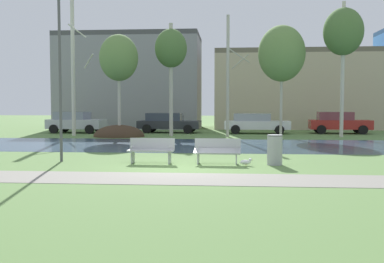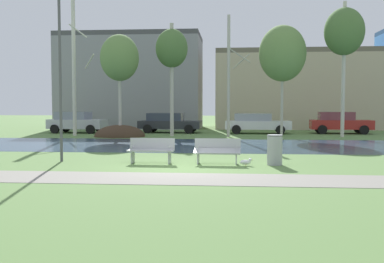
{
  "view_description": "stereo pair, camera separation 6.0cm",
  "coord_description": "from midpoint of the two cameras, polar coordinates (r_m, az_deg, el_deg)",
  "views": [
    {
      "loc": [
        1.52,
        -14.07,
        2.04
      ],
      "look_at": [
        0.24,
        1.71,
        1.09
      ],
      "focal_mm": 41.58,
      "sensor_mm": 36.0,
      "label": 1
    },
    {
      "loc": [
        1.58,
        -14.07,
        2.04
      ],
      "look_at": [
        0.24,
        1.71,
        1.09
      ],
      "focal_mm": 41.58,
      "sensor_mm": 36.0,
      "label": 2
    }
  ],
  "objects": [
    {
      "name": "birch_right",
      "position": [
        30.03,
        19.0,
        11.92
      ],
      "size": [
        2.47,
        2.47,
        8.49
      ],
      "color": "beige",
      "rests_on": "ground"
    },
    {
      "name": "birch_center_left",
      "position": [
        29.31,
        -2.56,
        10.46
      ],
      "size": [
        2.08,
        2.08,
        7.31
      ],
      "color": "#BCB7A8",
      "rests_on": "ground"
    },
    {
      "name": "river_band",
      "position": [
        22.55,
        0.9,
        -1.74
      ],
      "size": [
        80.0,
        7.71,
        0.01
      ],
      "primitive_type": "cube",
      "color": "#2D475B",
      "rests_on": "ground"
    },
    {
      "name": "birch_left",
      "position": [
        28.74,
        -9.22,
        9.27
      ],
      "size": [
        2.44,
        2.44,
        6.47
      ],
      "color": "#BCB7A8",
      "rests_on": "ground"
    },
    {
      "name": "parked_van_nearest_silver",
      "position": [
        33.42,
        -14.55,
        1.22
      ],
      "size": [
        4.13,
        2.29,
        1.54
      ],
      "color": "#B2B5BC",
      "rests_on": "ground"
    },
    {
      "name": "ground_plane",
      "position": [
        24.2,
        1.17,
        -1.39
      ],
      "size": [
        120.0,
        120.0,
        0.0
      ],
      "primitive_type": "plane",
      "color": "#5B7F42"
    },
    {
      "name": "parked_wagon_fourth_red",
      "position": [
        33.21,
        18.44,
        1.13
      ],
      "size": [
        4.3,
        2.12,
        1.54
      ],
      "color": "maroon",
      "rests_on": "ground"
    },
    {
      "name": "soil_mound",
      "position": [
        28.91,
        -9.18,
        -0.65
      ],
      "size": [
        3.28,
        2.8,
        1.52
      ],
      "primitive_type": "ellipsoid",
      "color": "#423021",
      "rests_on": "ground"
    },
    {
      "name": "birch_far_left",
      "position": [
        30.59,
        -14.79,
        7.95
      ],
      "size": [
        1.59,
        2.42,
        8.89
      ],
      "color": "beige",
      "rests_on": "ground"
    },
    {
      "name": "bench_left",
      "position": [
        15.6,
        -5.14,
        -2.34
      ],
      "size": [
        1.62,
        0.61,
        0.87
      ],
      "color": "#9EA0A3",
      "rests_on": "ground"
    },
    {
      "name": "seagull",
      "position": [
        15.01,
        7.06,
        -3.89
      ],
      "size": [
        0.44,
        0.16,
        0.26
      ],
      "color": "white",
      "rests_on": "ground"
    },
    {
      "name": "bench_right",
      "position": [
        15.37,
        3.37,
        -2.42
      ],
      "size": [
        1.62,
        0.61,
        0.87
      ],
      "color": "#9EA0A3",
      "rests_on": "ground"
    },
    {
      "name": "trash_bin",
      "position": [
        15.35,
        10.68,
        -2.26
      ],
      "size": [
        0.54,
        0.54,
        1.03
      ],
      "color": "#999B9E",
      "rests_on": "ground"
    },
    {
      "name": "parked_hatch_third_white",
      "position": [
        31.88,
        8.34,
        1.1
      ],
      "size": [
        4.67,
        2.13,
        1.42
      ],
      "color": "silver",
      "rests_on": "ground"
    },
    {
      "name": "building_beige_block",
      "position": [
        39.89,
        13.79,
        5.19
      ],
      "size": [
        14.6,
        6.2,
        6.65
      ],
      "color": "#BCAD8E",
      "rests_on": "ground"
    },
    {
      "name": "birch_center_right",
      "position": [
        29.48,
        11.59,
        9.76
      ],
      "size": [
        3.0,
        3.0,
        7.13
      ],
      "color": "#BCB7A8",
      "rests_on": "ground"
    },
    {
      "name": "parked_sedan_second_dark",
      "position": [
        32.56,
        -2.93,
        1.18
      ],
      "size": [
        4.61,
        2.25,
        1.44
      ],
      "color": "#282B30",
      "rests_on": "ground"
    },
    {
      "name": "birch_center",
      "position": [
        28.52,
        4.86,
        7.21
      ],
      "size": [
        1.49,
        2.69,
        7.71
      ],
      "color": "#BCB7A8",
      "rests_on": "ground"
    },
    {
      "name": "building_grey_warehouse",
      "position": [
        40.07,
        -7.67,
        6.33
      ],
      "size": [
        12.21,
        6.17,
        8.17
      ],
      "color": "gray",
      "rests_on": "ground"
    },
    {
      "name": "paved_path_strip",
      "position": [
        12.34,
        -2.44,
        -6.05
      ],
      "size": [
        60.0,
        2.02,
        0.01
      ],
      "primitive_type": "cube",
      "color": "gray",
      "rests_on": "ground"
    },
    {
      "name": "streetlamp",
      "position": [
        16.73,
        -16.51,
        10.22
      ],
      "size": [
        0.32,
        0.32,
        6.21
      ],
      "color": "#4C4C51",
      "rests_on": "ground"
    }
  ]
}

